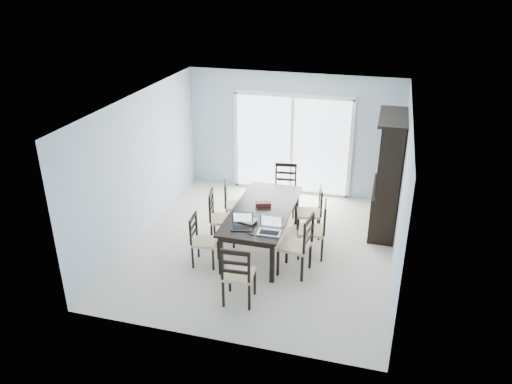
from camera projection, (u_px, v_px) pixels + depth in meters
The scene contains 24 objects.
floor at pixel (262, 247), 8.87m from camera, with size 5.00×5.00×0.00m, color beige.
ceiling at pixel (263, 103), 7.78m from camera, with size 5.00×5.00×0.00m, color white.
back_wall at pixel (292, 134), 10.52m from camera, with size 4.50×0.02×2.60m, color #A6B9C7.
wall_left at pixel (140, 166), 8.86m from camera, with size 0.02×5.00×2.60m, color #A6B9C7.
wall_right at pixel (402, 194), 7.79m from camera, with size 0.02×5.00×2.60m, color #A6B9C7.
balcony at pixel (299, 176), 11.96m from camera, with size 4.50×2.00×0.10m, color gray.
railing at pixel (307, 139), 12.58m from camera, with size 4.50×0.06×1.10m, color #99999E.
dining_table at pixel (262, 213), 8.59m from camera, with size 1.00×2.20×0.75m.
china_hutch at pixel (388, 176), 9.03m from camera, with size 0.50×1.38×2.20m.
sliding_door at pixel (292, 144), 10.59m from camera, with size 2.52×0.05×2.18m.
chair_left_near at pixel (200, 235), 8.16m from camera, with size 0.43×0.42×1.01m.
chair_left_mid at pixel (218, 212), 8.77m from camera, with size 0.52×0.51×1.14m.
chair_left_far at pixel (231, 200), 9.36m from camera, with size 0.49×0.49×1.04m.
chair_right_near at pixel (301, 239), 7.84m from camera, with size 0.52×0.51×1.20m.
chair_right_mid at pixel (318, 224), 8.36m from camera, with size 0.49×0.48×1.15m.
chair_right_far at pixel (314, 207), 9.01m from camera, with size 0.50×0.49×1.10m.
chair_end_near at pixel (237, 270), 7.12m from camera, with size 0.46×0.47×1.14m.
chair_end_far at pixel (285, 183), 9.90m from camera, with size 0.48×0.49×1.15m.
laptop_dark at pixel (242, 225), 7.90m from camera, with size 0.37×0.29×0.23m.
laptop_silver at pixel (269, 230), 7.76m from camera, with size 0.37×0.26×0.25m.
book_stack at pixel (247, 221), 8.10m from camera, with size 0.34×0.29×0.05m.
cell_phone at pixel (251, 234), 7.75m from camera, with size 0.10×0.04×0.01m, color black.
game_box at pixel (263, 204), 8.66m from camera, with size 0.26×0.13×0.07m, color #430D1B.
hot_tub at pixel (279, 152), 11.96m from camera, with size 1.98×1.81×0.93m.
Camera 1 is at (1.91, -7.41, 4.58)m, focal length 35.00 mm.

